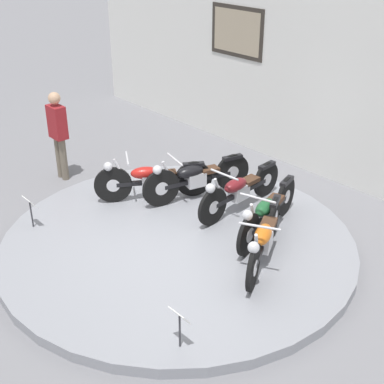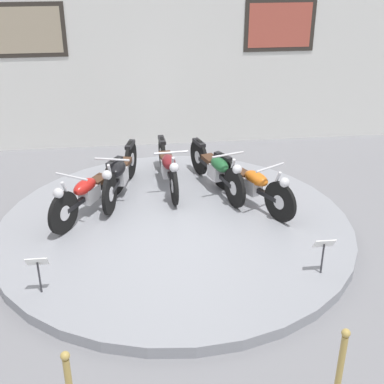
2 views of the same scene
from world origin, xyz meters
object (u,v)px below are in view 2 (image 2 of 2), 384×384
at_px(motorcycle_red, 89,191).
at_px(motorcycle_maroon, 168,166).
at_px(info_placard_front_left, 38,266).
at_px(motorcycle_green, 217,169).
at_px(motorcycle_black, 120,173).
at_px(motorcycle_orange, 252,183).
at_px(info_placard_front_centre, 324,248).

bearing_deg(motorcycle_red, motorcycle_maroon, 32.94).
xyz_separation_m(motorcycle_red, motorcycle_maroon, (1.25, 0.81, -0.01)).
xyz_separation_m(motorcycle_maroon, info_placard_front_left, (-1.74, -2.74, -0.01)).
bearing_deg(motorcycle_green, motorcycle_black, 179.98).
distance_m(motorcycle_black, motorcycle_green, 1.58).
relative_size(motorcycle_red, motorcycle_orange, 0.98).
bearing_deg(motorcycle_maroon, motorcycle_red, -147.06).
relative_size(motorcycle_black, motorcycle_orange, 1.11).
height_order(motorcycle_black, motorcycle_maroon, motorcycle_black).
bearing_deg(info_placard_front_centre, motorcycle_maroon, 122.27).
bearing_deg(motorcycle_red, motorcycle_black, 51.93).
distance_m(motorcycle_maroon, motorcycle_orange, 1.48).
xyz_separation_m(motorcycle_red, info_placard_front_left, (-0.49, -1.93, -0.01)).
xyz_separation_m(motorcycle_black, motorcycle_green, (1.58, -0.00, -0.01)).
bearing_deg(info_placard_front_centre, motorcycle_green, 110.58).
distance_m(motorcycle_red, motorcycle_orange, 2.49).
bearing_deg(info_placard_front_centre, motorcycle_black, 135.06).
bearing_deg(info_placard_front_left, info_placard_front_centre, 0.00).
bearing_deg(motorcycle_orange, motorcycle_maroon, 146.85).
bearing_deg(motorcycle_black, motorcycle_green, -0.02).
relative_size(motorcycle_green, info_placard_front_left, 3.73).
distance_m(motorcycle_green, info_placard_front_left, 3.57).
bearing_deg(info_placard_front_centre, motorcycle_orange, 104.27).
height_order(motorcycle_red, info_placard_front_left, motorcycle_red).
height_order(motorcycle_red, motorcycle_black, motorcycle_black).
xyz_separation_m(motorcycle_green, info_placard_front_centre, (0.95, -2.52, -0.01)).
bearing_deg(motorcycle_green, info_placard_front_left, -135.09).
xyz_separation_m(motorcycle_black, motorcycle_orange, (2.03, -0.59, -0.01)).
distance_m(motorcycle_maroon, info_placard_front_left, 3.25).
bearing_deg(motorcycle_orange, motorcycle_red, 179.97).
bearing_deg(motorcycle_maroon, motorcycle_black, -164.13).
distance_m(motorcycle_red, info_placard_front_left, 2.00).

